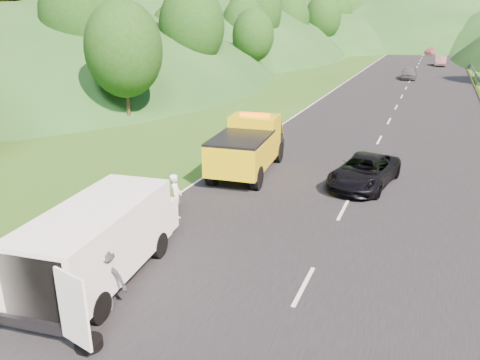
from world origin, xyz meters
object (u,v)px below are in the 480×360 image
at_px(child, 153,231).
at_px(tow_truck, 248,146).
at_px(worker, 108,310).
at_px(white_van, 101,238).
at_px(spare_tire, 89,348).
at_px(suitcase, 159,203).
at_px(passing_suv, 363,186).
at_px(woman, 177,220).

bearing_deg(child, tow_truck, 117.89).
bearing_deg(worker, white_van, 110.73).
relative_size(tow_truck, spare_tire, 10.12).
bearing_deg(worker, child, 89.16).
bearing_deg(child, white_van, -48.51).
height_order(child, suitcase, suitcase).
xyz_separation_m(child, spare_tire, (2.03, -5.89, 0.00)).
height_order(tow_truck, spare_tire, tow_truck).
distance_m(suitcase, passing_suv, 9.23).
height_order(tow_truck, white_van, tow_truck).
height_order(woman, passing_suv, woman).
bearing_deg(woman, spare_tire, 173.01).
bearing_deg(spare_tire, suitcase, 110.48).
height_order(child, worker, worker).
distance_m(suitcase, spare_tire, 8.28).
distance_m(woman, passing_suv, 8.83).
height_order(worker, spare_tire, worker).
height_order(white_van, worker, white_van).
xyz_separation_m(white_van, spare_tire, (1.55, -2.60, -1.32)).
bearing_deg(suitcase, spare_tire, -69.52).
distance_m(white_van, spare_tire, 3.30).
relative_size(white_van, suitcase, 13.07).
height_order(suitcase, spare_tire, suitcase).
height_order(white_van, suitcase, white_van).
relative_size(child, passing_suv, 0.20).
xyz_separation_m(white_van, suitcase, (-1.35, 5.15, -1.06)).
bearing_deg(white_van, child, 91.66).
bearing_deg(suitcase, child, -64.94).
height_order(tow_truck, woman, tow_truck).
relative_size(woman, worker, 1.02).
height_order(woman, suitcase, woman).
relative_size(woman, suitcase, 3.45).
bearing_deg(white_van, woman, 85.37).
bearing_deg(white_van, spare_tire, -65.76).
bearing_deg(tow_truck, woman, -98.91).
xyz_separation_m(worker, suitcase, (-2.36, 6.37, 0.26)).
bearing_deg(white_van, tow_truck, 82.20).
bearing_deg(woman, worker, 171.06).
relative_size(tow_truck, suitcase, 12.52).
bearing_deg(tow_truck, spare_tire, -89.85).
bearing_deg(suitcase, white_van, -75.36).
xyz_separation_m(woman, worker, (1.16, -5.68, 0.00)).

